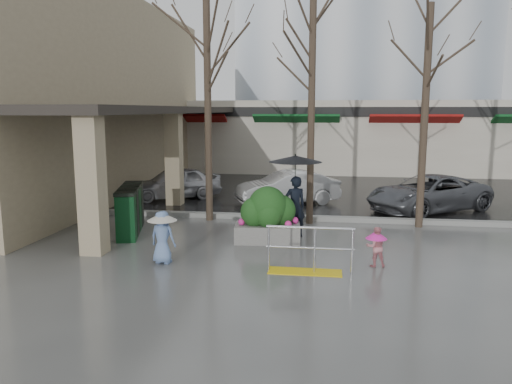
% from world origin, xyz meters
% --- Properties ---
extents(ground, '(120.00, 120.00, 0.00)m').
position_xyz_m(ground, '(0.00, 0.00, 0.00)').
color(ground, '#51514F').
rests_on(ground, ground).
extents(street_asphalt, '(120.00, 36.00, 0.01)m').
position_xyz_m(street_asphalt, '(0.00, 22.00, 0.01)').
color(street_asphalt, black).
rests_on(street_asphalt, ground).
extents(curb, '(120.00, 0.30, 0.15)m').
position_xyz_m(curb, '(0.00, 4.00, 0.07)').
color(curb, gray).
rests_on(curb, ground).
extents(near_building, '(6.00, 18.00, 8.00)m').
position_xyz_m(near_building, '(-9.00, 8.00, 4.00)').
color(near_building, tan).
rests_on(near_building, ground).
extents(canopy_slab, '(2.80, 18.00, 0.25)m').
position_xyz_m(canopy_slab, '(-4.80, 8.00, 3.62)').
color(canopy_slab, '#2D2823').
rests_on(canopy_slab, pillar_front).
extents(pillar_front, '(0.55, 0.55, 3.50)m').
position_xyz_m(pillar_front, '(-3.90, -0.50, 1.75)').
color(pillar_front, tan).
rests_on(pillar_front, ground).
extents(pillar_back, '(0.55, 0.55, 3.50)m').
position_xyz_m(pillar_back, '(-3.90, 6.00, 1.75)').
color(pillar_back, tan).
rests_on(pillar_back, ground).
extents(storefront_row, '(34.00, 6.74, 4.00)m').
position_xyz_m(storefront_row, '(2.00, 17.97, 2.01)').
color(storefront_row, beige).
rests_on(storefront_row, ground).
extents(handrail, '(1.90, 0.50, 1.03)m').
position_xyz_m(handrail, '(1.36, -1.20, 0.38)').
color(handrail, yellow).
rests_on(handrail, ground).
extents(tree_west, '(3.20, 3.20, 6.80)m').
position_xyz_m(tree_west, '(-2.00, 3.60, 5.08)').
color(tree_west, '#382B21').
rests_on(tree_west, ground).
extents(tree_midwest, '(3.20, 3.20, 7.00)m').
position_xyz_m(tree_midwest, '(1.20, 3.60, 5.23)').
color(tree_midwest, '#382B21').
rests_on(tree_midwest, ground).
extents(tree_mideast, '(3.20, 3.20, 6.50)m').
position_xyz_m(tree_mideast, '(4.50, 3.60, 4.86)').
color(tree_mideast, '#382B21').
rests_on(tree_mideast, ground).
extents(woman, '(1.48, 1.48, 2.32)m').
position_xyz_m(woman, '(0.85, 1.88, 1.49)').
color(woman, black).
rests_on(woman, ground).
extents(child_pink, '(0.49, 0.49, 0.91)m').
position_xyz_m(child_pink, '(2.86, -0.55, 0.52)').
color(child_pink, pink).
rests_on(child_pink, ground).
extents(child_blue, '(0.69, 0.69, 1.23)m').
position_xyz_m(child_blue, '(-1.98, -1.01, 0.72)').
color(child_blue, '#6A89BE').
rests_on(child_blue, ground).
extents(planter, '(1.80, 1.05, 1.51)m').
position_xyz_m(planter, '(0.18, 1.22, 0.72)').
color(planter, slate).
rests_on(planter, ground).
extents(news_boxes, '(1.16, 2.46, 1.34)m').
position_xyz_m(news_boxes, '(-3.85, 1.64, 0.67)').
color(news_boxes, '#0D3919').
rests_on(news_boxes, ground).
extents(car_a, '(3.94, 3.17, 1.26)m').
position_xyz_m(car_a, '(-4.32, 7.19, 0.63)').
color(car_a, '#A8A8AD').
rests_on(car_a, ground).
extents(car_b, '(4.02, 2.87, 1.26)m').
position_xyz_m(car_b, '(0.25, 6.67, 0.63)').
color(car_b, silver).
rests_on(car_b, ground).
extents(car_c, '(4.91, 4.31, 1.26)m').
position_xyz_m(car_c, '(5.21, 6.10, 0.63)').
color(car_c, '#575A5F').
rests_on(car_c, ground).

